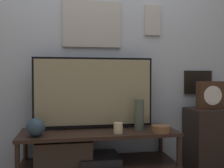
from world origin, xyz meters
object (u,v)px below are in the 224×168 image
Objects in this scene: vase_round_glass at (36,127)px; television at (94,92)px; vase_tall_ceramic at (139,115)px; candle_jar at (118,128)px; vase_wide_bowl at (161,129)px; mantel_clock at (210,95)px.

television is at bearing 24.60° from vase_round_glass.
vase_tall_ceramic is 3.01× the size of candle_jar.
television is 0.62m from vase_round_glass.
candle_jar is (-0.38, 0.03, 0.02)m from vase_wide_bowl.
vase_wide_bowl is at bearing -26.41° from television.
mantel_clock is (1.16, -0.07, -0.04)m from television.
candle_jar is at bearing -53.32° from television.
candle_jar is (0.69, -0.01, -0.03)m from vase_round_glass.
vase_tall_ceramic is 1.88× the size of vase_round_glass.
vase_round_glass is 0.55× the size of mantel_clock.
vase_round_glass is at bearing -174.40° from vase_tall_ceramic.
mantel_clock is at bearing 10.50° from candle_jar.
television is at bearing 176.81° from mantel_clock.
vase_round_glass is (-1.07, 0.05, 0.05)m from vase_wide_bowl.
television is 11.89× the size of candle_jar.
television is 3.94× the size of vase_tall_ceramic.
vase_tall_ceramic is 1.03× the size of mantel_clock.
candle_jar is (-0.22, -0.10, -0.10)m from vase_tall_ceramic.
vase_tall_ceramic is 0.92m from vase_round_glass.
mantel_clock reaches higher than vase_tall_ceramic.
mantel_clock is at bearing 5.93° from vase_tall_ceramic.
candle_jar is at bearing -1.08° from vase_round_glass.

